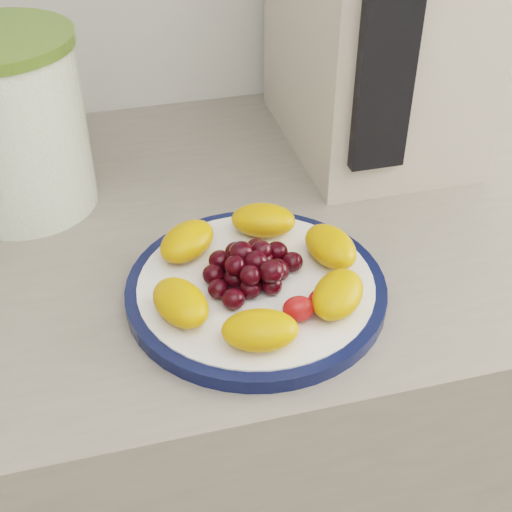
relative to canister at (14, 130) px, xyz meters
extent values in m
cube|color=gray|center=(0.26, -0.08, -0.54)|extent=(3.50, 0.60, 0.90)
cube|color=olive|center=(0.26, -0.08, -0.57)|extent=(3.48, 0.58, 0.84)
cylinder|color=#0C1439|center=(0.21, -0.23, -0.09)|extent=(0.26, 0.26, 0.01)
cylinder|color=white|center=(0.21, -0.23, -0.09)|extent=(0.23, 0.23, 0.02)
cylinder|color=#506F19|center=(0.00, 0.00, 0.00)|extent=(0.19, 0.19, 0.19)
cube|color=beige|center=(0.44, 0.05, 0.09)|extent=(0.21, 0.29, 0.36)
cube|color=black|center=(0.39, -0.10, 0.09)|extent=(0.06, 0.02, 0.27)
ellipsoid|color=orange|center=(0.30, -0.21, -0.06)|extent=(0.06, 0.08, 0.03)
ellipsoid|color=orange|center=(0.24, -0.15, -0.06)|extent=(0.08, 0.06, 0.03)
ellipsoid|color=orange|center=(0.16, -0.17, -0.06)|extent=(0.08, 0.08, 0.03)
ellipsoid|color=orange|center=(0.14, -0.26, -0.06)|extent=(0.07, 0.08, 0.03)
ellipsoid|color=orange|center=(0.20, -0.31, -0.06)|extent=(0.08, 0.06, 0.03)
ellipsoid|color=orange|center=(0.28, -0.28, -0.06)|extent=(0.08, 0.08, 0.03)
ellipsoid|color=black|center=(0.21, -0.23, -0.07)|extent=(0.02, 0.02, 0.02)
ellipsoid|color=black|center=(0.24, -0.23, -0.07)|extent=(0.02, 0.02, 0.02)
ellipsoid|color=black|center=(0.23, -0.21, -0.07)|extent=(0.02, 0.02, 0.02)
ellipsoid|color=black|center=(0.20, -0.21, -0.07)|extent=(0.02, 0.02, 0.02)
ellipsoid|color=black|center=(0.19, -0.23, -0.07)|extent=(0.02, 0.02, 0.02)
ellipsoid|color=black|center=(0.20, -0.25, -0.07)|extent=(0.02, 0.02, 0.02)
ellipsoid|color=black|center=(0.23, -0.25, -0.07)|extent=(0.02, 0.02, 0.02)
ellipsoid|color=black|center=(0.26, -0.22, -0.07)|extent=(0.02, 0.02, 0.02)
ellipsoid|color=black|center=(0.24, -0.20, -0.07)|extent=(0.02, 0.02, 0.02)
ellipsoid|color=black|center=(0.23, -0.19, -0.07)|extent=(0.02, 0.02, 0.02)
ellipsoid|color=black|center=(0.20, -0.19, -0.07)|extent=(0.02, 0.02, 0.02)
ellipsoid|color=black|center=(0.19, -0.20, -0.07)|extent=(0.02, 0.02, 0.02)
ellipsoid|color=black|center=(0.17, -0.22, -0.07)|extent=(0.02, 0.02, 0.02)
ellipsoid|color=black|center=(0.17, -0.24, -0.07)|extent=(0.02, 0.02, 0.02)
ellipsoid|color=black|center=(0.19, -0.26, -0.07)|extent=(0.02, 0.02, 0.02)
ellipsoid|color=black|center=(0.21, -0.23, -0.05)|extent=(0.02, 0.02, 0.02)
ellipsoid|color=black|center=(0.23, -0.21, -0.05)|extent=(0.02, 0.02, 0.02)
ellipsoid|color=black|center=(0.20, -0.21, -0.05)|extent=(0.02, 0.02, 0.02)
ellipsoid|color=black|center=(0.19, -0.23, -0.05)|extent=(0.02, 0.02, 0.02)
ellipsoid|color=black|center=(0.20, -0.25, -0.05)|extent=(0.02, 0.02, 0.02)
ellipsoid|color=black|center=(0.23, -0.25, -0.05)|extent=(0.02, 0.02, 0.02)
ellipsoid|color=red|center=(0.24, -0.29, -0.07)|extent=(0.03, 0.03, 0.02)
ellipsoid|color=red|center=(0.27, -0.28, -0.07)|extent=(0.04, 0.03, 0.02)
camera|label=1|loc=(0.08, -0.75, 0.37)|focal=50.00mm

